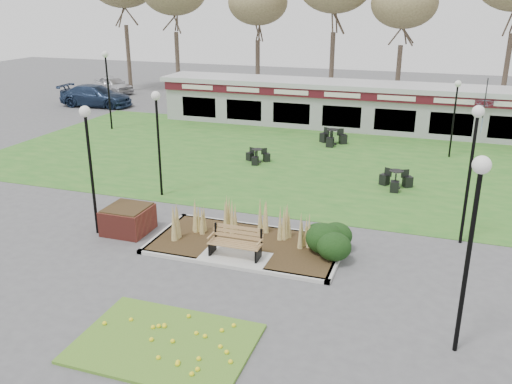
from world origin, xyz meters
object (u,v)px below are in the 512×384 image
(lamp_post_near_left, at_px, (88,142))
(bistro_set_c, at_px, (396,182))
(food_pavilion, at_px, (346,105))
(brick_planter, at_px, (128,219))
(bistro_set_a, at_px, (332,139))
(lamp_post_near_right, at_px, (475,214))
(patio_umbrella, at_px, (483,116))
(car_black, at_px, (235,101))
(car_silver, at_px, (113,85))
(car_blue, at_px, (96,96))
(lamp_post_mid_left, at_px, (157,121))
(lamp_post_mid_right, at_px, (474,145))
(lamp_post_far_right, at_px, (456,102))
(bistro_set_b, at_px, (257,158))
(park_bench, at_px, (236,242))
(lamp_post_far_left, at_px, (107,73))

(lamp_post_near_left, xyz_separation_m, bistro_set_c, (9.59, 8.35, -3.04))
(food_pavilion, height_order, bistro_set_c, food_pavilion)
(brick_planter, relative_size, bistro_set_a, 0.92)
(lamp_post_near_right, height_order, patio_umbrella, lamp_post_near_right)
(lamp_post_near_right, relative_size, car_black, 0.98)
(bistro_set_c, xyz_separation_m, car_silver, (-25.79, 17.86, 0.45))
(bistro_set_c, bearing_deg, car_blue, 152.83)
(lamp_post_mid_left, relative_size, bistro_set_a, 2.70)
(lamp_post_mid_right, bearing_deg, car_black, 129.63)
(lamp_post_near_right, bearing_deg, lamp_post_mid_left, 147.96)
(lamp_post_far_right, xyz_separation_m, bistro_set_c, (-2.22, -5.97, -2.63))
(lamp_post_mid_left, relative_size, car_black, 0.90)
(car_black, bearing_deg, lamp_post_far_right, -127.05)
(car_black, bearing_deg, lamp_post_mid_right, -150.74)
(lamp_post_far_right, bearing_deg, food_pavilion, 141.52)
(lamp_post_far_right, bearing_deg, car_black, 153.33)
(car_blue, bearing_deg, lamp_post_mid_left, -142.12)
(lamp_post_mid_left, bearing_deg, car_blue, 131.37)
(brick_planter, relative_size, lamp_post_near_left, 0.33)
(patio_umbrella, height_order, car_black, patio_umbrella)
(bistro_set_b, bearing_deg, patio_umbrella, 34.13)
(park_bench, height_order, lamp_post_mid_left, lamp_post_mid_left)
(lamp_post_mid_left, xyz_separation_m, car_blue, (-14.29, 16.23, -2.40))
(lamp_post_far_right, distance_m, lamp_post_far_left, 20.42)
(food_pavilion, bearing_deg, lamp_post_near_right, -73.61)
(bistro_set_b, relative_size, car_black, 0.26)
(car_black, height_order, car_blue, car_blue)
(lamp_post_far_right, distance_m, car_blue, 26.60)
(lamp_post_mid_right, relative_size, bistro_set_c, 3.18)
(brick_planter, height_order, lamp_post_mid_right, lamp_post_mid_right)
(bistro_set_b, bearing_deg, lamp_post_mid_right, -35.27)
(patio_umbrella, distance_m, car_black, 17.10)
(patio_umbrella, bearing_deg, car_silver, 163.51)
(bistro_set_c, distance_m, car_blue, 26.51)
(lamp_post_far_right, distance_m, patio_umbrella, 3.72)
(bistro_set_c, bearing_deg, lamp_post_far_right, 69.58)
(lamp_post_far_left, height_order, bistro_set_a, lamp_post_far_left)
(park_bench, relative_size, brick_planter, 1.13)
(food_pavilion, bearing_deg, car_black, 164.25)
(lamp_post_mid_right, height_order, car_blue, lamp_post_mid_right)
(lamp_post_mid_right, bearing_deg, car_silver, 141.13)
(bistro_set_a, bearing_deg, car_black, 141.19)
(brick_planter, distance_m, car_silver, 30.98)
(brick_planter, xyz_separation_m, lamp_post_far_left, (-9.60, 13.73, 3.07))
(lamp_post_near_right, bearing_deg, car_black, 121.26)
(park_bench, distance_m, lamp_post_near_left, 6.06)
(lamp_post_far_left, bearing_deg, lamp_post_mid_right, -27.60)
(lamp_post_near_right, relative_size, bistro_set_a, 2.95)
(lamp_post_mid_left, bearing_deg, park_bench, -41.58)
(lamp_post_far_left, relative_size, bistro_set_a, 2.98)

